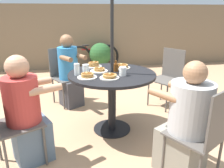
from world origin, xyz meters
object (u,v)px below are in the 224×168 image
object	(u,v)px
patio_chair_east	(64,72)
syrup_bottle	(116,67)
patio_chair_north	(168,74)
diner_south	(27,115)
pancake_plate_a	(94,65)
potted_shrub	(100,55)
drinking_glass_a	(77,69)
patio_table	(112,83)
pancake_plate_d	(122,66)
diner_west	(186,126)
patio_chair_south	(7,120)
pancake_plate_b	(109,77)
pancake_plate_e	(87,76)
pancake_plate_c	(99,70)
coffee_cup	(123,71)
drinking_glass_b	(86,69)
diner_east	(69,74)
patio_chair_west	(205,131)
bicycle	(93,57)

from	to	relation	value
patio_chair_east	syrup_bottle	size ratio (longest dim) A/B	6.75
patio_chair_north	diner_south	xyz separation A→B (m)	(-1.96, -1.10, -0.01)
pancake_plate_a	potted_shrub	world-z (taller)	pancake_plate_a
drinking_glass_a	patio_table	bearing A→B (deg)	2.01
pancake_plate_d	syrup_bottle	xyz separation A→B (m)	(-0.11, -0.14, 0.03)
potted_shrub	patio_chair_east	bearing A→B (deg)	-113.69
pancake_plate_d	syrup_bottle	world-z (taller)	syrup_bottle
patio_table	patio_chair_east	size ratio (longest dim) A/B	1.16
diner_south	diner_west	xyz separation A→B (m)	(1.44, -0.44, -0.02)
patio_chair_south	pancake_plate_b	bearing A→B (deg)	81.32
patio_chair_east	pancake_plate_e	world-z (taller)	patio_chair_east
patio_table	pancake_plate_c	size ratio (longest dim) A/B	4.83
pancake_plate_d	diner_west	bearing A→B (deg)	-72.96
patio_chair_east	pancake_plate_a	size ratio (longest dim) A/B	4.15
patio_chair_north	pancake_plate_c	xyz separation A→B (m)	(-1.18, -0.54, 0.26)
syrup_bottle	pancake_plate_d	bearing A→B (deg)	53.45
pancake_plate_c	potted_shrub	size ratio (longest dim) A/B	0.30
drinking_glass_a	patio_chair_south	bearing A→B (deg)	-141.88
patio_chair_north	diner_south	size ratio (longest dim) A/B	0.82
pancake_plate_a	coffee_cup	size ratio (longest dim) A/B	2.20
patio_table	diner_south	size ratio (longest dim) A/B	0.96
coffee_cup	drinking_glass_b	bearing A→B (deg)	159.24
pancake_plate_e	patio_chair_south	bearing A→B (deg)	-153.33
patio_chair_east	diner_south	distance (m)	1.54
pancake_plate_c	drinking_glass_b	distance (m)	0.18
patio_chair_south	potted_shrub	distance (m)	3.78
coffee_cup	pancake_plate_c	bearing A→B (deg)	138.04
syrup_bottle	drinking_glass_a	world-z (taller)	drinking_glass_a
diner_east	pancake_plate_d	size ratio (longest dim) A/B	5.21
patio_chair_north	coffee_cup	size ratio (longest dim) A/B	9.14
diner_east	patio_chair_west	distance (m)	2.25
patio_table	bicycle	xyz separation A→B (m)	(0.07, 3.05, -0.29)
patio_table	patio_chair_west	world-z (taller)	patio_chair_west
syrup_bottle	drinking_glass_b	xyz separation A→B (m)	(-0.37, -0.04, 0.00)
patio_chair_east	coffee_cup	size ratio (longest dim) A/B	9.14
pancake_plate_c	patio_chair_north	bearing A→B (deg)	24.73
patio_chair_south	bicycle	world-z (taller)	patio_chair_south
patio_chair_west	coffee_cup	world-z (taller)	patio_chair_west
patio_chair_south	pancake_plate_b	size ratio (longest dim) A/B	4.15
pancake_plate_b	diner_east	bearing A→B (deg)	112.22
pancake_plate_b	pancake_plate_e	size ratio (longest dim) A/B	1.00
diner_east	diner_west	size ratio (longest dim) A/B	1.05
diner_east	pancake_plate_c	xyz separation A→B (m)	(0.38, -0.81, 0.25)
drinking_glass_a	drinking_glass_b	distance (m)	0.11
diner_east	potted_shrub	xyz separation A→B (m)	(0.77, 2.09, -0.13)
diner_south	patio_chair_west	bearing A→B (deg)	42.33
pancake_plate_a	diner_east	bearing A→B (deg)	121.11
pancake_plate_b	bicycle	bearing A→B (deg)	87.63
patio_chair_east	drinking_glass_a	world-z (taller)	patio_chair_east
diner_south	pancake_plate_b	size ratio (longest dim) A/B	5.04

